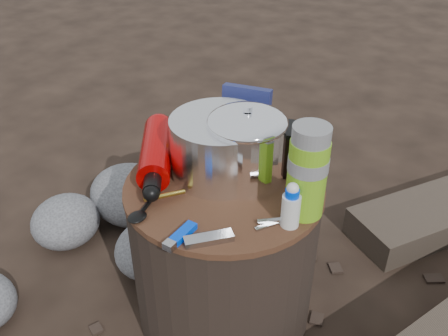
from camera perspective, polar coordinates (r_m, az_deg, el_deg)
The scene contains 15 objects.
ground at distance 1.44m, azimuth 0.00°, elevation -16.16°, with size 60.00×60.00×0.00m, color black.
stump at distance 1.28m, azimuth 0.00°, elevation -9.89°, with size 0.47×0.47×0.43m, color black.
rock_ring at distance 1.47m, azimuth -18.83°, elevation -11.44°, with size 0.47×1.01×0.20m, color #5D5D62, non-canonical shape.
foil_windscreen at distance 1.15m, azimuth -0.43°, elevation 2.53°, with size 0.24×0.24×0.14m, color white.
camping_pot at distance 1.12m, azimuth 2.67°, elevation 2.65°, with size 0.18×0.18×0.18m, color white.
fuel_bottle at distance 1.21m, azimuth -7.94°, elevation 1.94°, with size 0.08×0.32×0.08m, color #AB0303, non-canonical shape.
thermos at distance 1.02m, azimuth 9.74°, elevation -0.47°, with size 0.08×0.08×0.21m, color #70AF1B.
travel_mug at distance 1.17m, azimuth 7.40°, elevation 2.16°, with size 0.08×0.08×0.12m, color black.
stuff_sack at distance 1.27m, azimuth -0.44°, elevation 4.45°, with size 0.15×0.12×0.10m, color #BBAA00.
food_pouch at distance 1.27m, azimuth 2.53°, elevation 5.99°, with size 0.13×0.03×0.16m, color navy.
lighter at distance 1.00m, azimuth -4.83°, elevation -7.62°, with size 0.02×0.09×0.02m, color #003CF0.
multitool at distance 0.99m, azimuth -1.80°, elevation -8.30°, with size 0.03×0.10×0.01m, color #A9AAAE.
pot_grabber at distance 1.04m, azimuth 6.72°, elevation -6.09°, with size 0.03×0.12×0.01m, color #A9AAAE, non-canonical shape.
spork at distance 1.10m, azimuth -8.48°, elevation -3.59°, with size 0.03×0.15×0.01m, color black, non-canonical shape.
squeeze_bottle at distance 1.01m, azimuth 7.85°, elevation -4.55°, with size 0.04×0.04×0.09m, color silver.
Camera 1 is at (0.48, -0.80, 1.10)m, focal length 39.02 mm.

